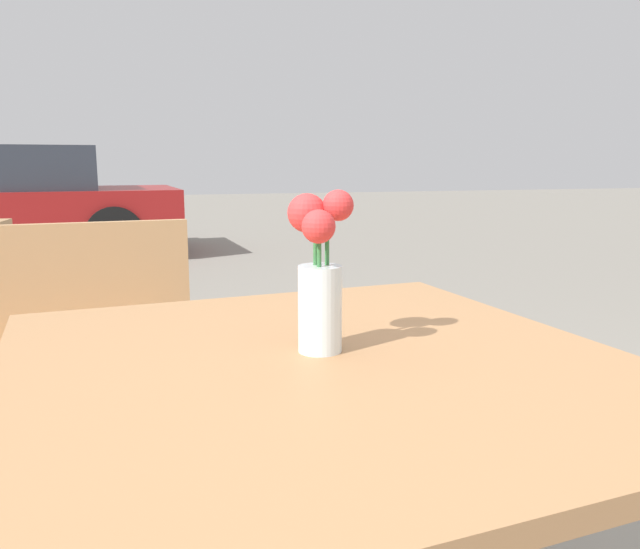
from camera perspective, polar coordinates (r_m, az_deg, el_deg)
name	(u,v)px	position (r m, az deg, el deg)	size (l,w,h in m)	color
table_front	(319,414)	(1.01, -0.12, -12.63)	(1.02, 1.04, 0.75)	#9E7047
flower_vase	(319,281)	(0.99, -0.08, -0.57)	(0.10, 0.12, 0.26)	silver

